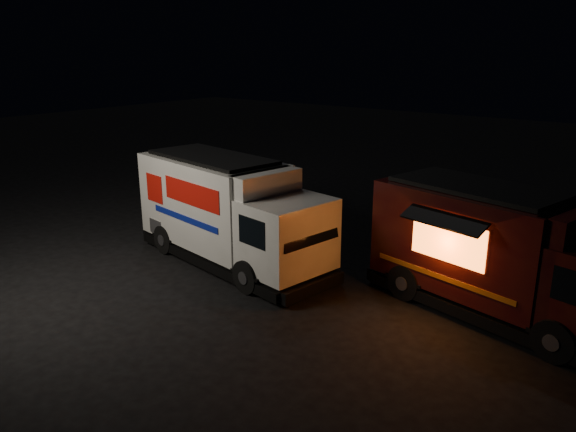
% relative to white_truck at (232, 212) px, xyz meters
% --- Properties ---
extents(ground, '(80.00, 80.00, 0.00)m').
position_rel_white_truck_xyz_m(ground, '(1.01, -1.34, -1.49)').
color(ground, black).
rests_on(ground, ground).
extents(white_truck, '(6.83, 3.29, 2.97)m').
position_rel_white_truck_xyz_m(white_truck, '(0.00, 0.00, 0.00)').
color(white_truck, silver).
rests_on(white_truck, ground).
extents(red_truck, '(6.58, 3.62, 2.90)m').
position_rel_white_truck_xyz_m(red_truck, '(7.01, 1.34, -0.04)').
color(red_truck, '#3E120B').
rests_on(red_truck, ground).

